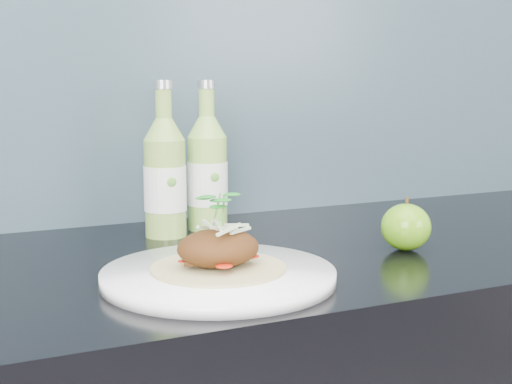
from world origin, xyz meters
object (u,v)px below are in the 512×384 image
cider_bottle_right (207,173)px  green_apple (406,227)px  cider_bottle_left (165,178)px  dinner_plate (218,276)px

cider_bottle_right → green_apple: bearing=-64.3°
green_apple → cider_bottle_left: cider_bottle_left is taller
green_apple → cider_bottle_left: bearing=140.0°
cider_bottle_left → green_apple: bearing=-19.4°
dinner_plate → green_apple: size_ratio=3.61×
cider_bottle_right → dinner_plate: bearing=-121.4°
cider_bottle_left → cider_bottle_right: 0.09m
dinner_plate → green_apple: (0.32, 0.04, 0.03)m
green_apple → cider_bottle_left: 0.39m
dinner_plate → cider_bottle_left: bearing=85.1°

